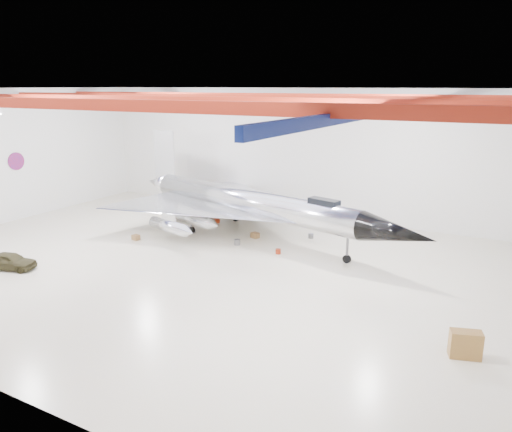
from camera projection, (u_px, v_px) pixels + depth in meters
The scene contains 15 objects.
floor at pixel (198, 264), 32.29m from camera, with size 40.00×40.00×0.00m, color beige.
wall_back at pixel (296, 153), 43.59m from camera, with size 40.00×40.00×0.00m, color silver.
ceiling at pixel (192, 89), 29.50m from camera, with size 40.00×40.00×0.00m, color #0A0F38.
ceiling_structure at pixel (193, 101), 29.67m from camera, with size 39.50×29.50×1.08m.
wall_roundel at pixel (16, 161), 42.04m from camera, with size 1.50×1.50×0.10m, color #B21414.
jet_aircraft at pixel (249, 205), 37.60m from camera, with size 26.85×18.75×7.42m.
jeep at pixel (10, 261), 31.23m from camera, with size 1.29×3.21×1.09m, color #37321B.
desk at pixel (465, 344), 21.08m from camera, with size 1.30×0.65×1.19m, color brown.
crate_ply at pixel (136, 237), 37.28m from camera, with size 0.54×0.43×0.38m, color olive.
toolbox_red at pixel (216, 221), 41.94m from camera, with size 0.52×0.41×0.36m, color maroon.
engine_drum at pixel (237, 242), 36.10m from camera, with size 0.45×0.45×0.41m, color #59595B.
crate_small at pixel (193, 231), 39.00m from camera, with size 0.39×0.31×0.27m, color #59595B.
tool_chest at pixel (278, 251), 34.21m from camera, with size 0.37×0.37×0.33m, color maroon.
oil_barrel at pixel (255, 235), 37.77m from camera, with size 0.58×0.47×0.41m, color olive.
spares_box at pixel (311, 236), 37.70m from camera, with size 0.40×0.40×0.36m, color #59595B.
Camera 1 is at (18.03, -24.82, 11.21)m, focal length 35.00 mm.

